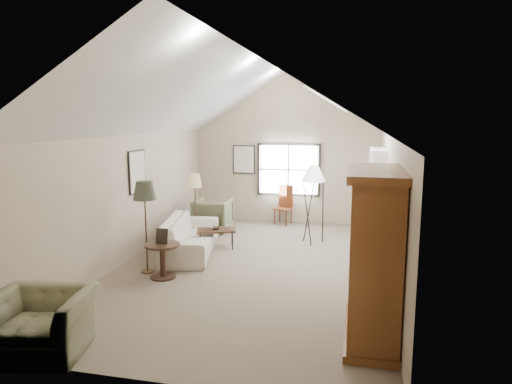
% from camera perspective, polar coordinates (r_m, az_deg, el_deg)
% --- Properties ---
extents(room_shell, '(5.01, 8.01, 4.00)m').
position_cam_1_polar(room_shell, '(8.44, -0.61, 11.77)').
color(room_shell, '#746452').
rests_on(room_shell, ground).
extents(window, '(1.72, 0.08, 1.42)m').
position_cam_1_polar(window, '(12.38, 4.08, 2.80)').
color(window, black).
rests_on(window, room_shell).
extents(skylight, '(0.80, 1.20, 0.52)m').
position_cam_1_polar(skylight, '(9.13, 8.86, 11.55)').
color(skylight, white).
rests_on(skylight, room_shell).
extents(wall_art, '(1.97, 3.71, 0.88)m').
position_cam_1_polar(wall_art, '(10.89, -7.90, 3.33)').
color(wall_art, black).
rests_on(wall_art, room_shell).
extents(armoire, '(0.60, 1.50, 2.20)m').
position_cam_1_polar(armoire, '(6.06, 14.57, -7.71)').
color(armoire, brown).
rests_on(armoire, ground).
extents(tv_alcove, '(0.32, 1.30, 2.10)m').
position_cam_1_polar(tv_alcove, '(9.95, 14.83, -0.81)').
color(tv_alcove, white).
rests_on(tv_alcove, ground).
extents(media_console, '(0.34, 1.18, 0.60)m').
position_cam_1_polar(media_console, '(10.13, 14.51, -5.55)').
color(media_console, '#382316').
rests_on(media_console, ground).
extents(tv_panel, '(0.05, 0.90, 0.55)m').
position_cam_1_polar(tv_panel, '(9.99, 14.66, -2.11)').
color(tv_panel, black).
rests_on(tv_panel, media_console).
extents(sofa, '(1.45, 2.64, 0.73)m').
position_cam_1_polar(sofa, '(9.84, -8.30, -5.39)').
color(sofa, beige).
rests_on(sofa, ground).
extents(armchair_near, '(1.31, 1.20, 0.74)m').
position_cam_1_polar(armchair_near, '(6.33, -25.40, -14.62)').
color(armchair_near, '#5A5B3F').
rests_on(armchair_near, ground).
extents(armchair_far, '(0.89, 0.91, 0.82)m').
position_cam_1_polar(armchair_far, '(11.58, -5.40, -2.88)').
color(armchair_far, '#696F4D').
rests_on(armchair_far, ground).
extents(coffee_table, '(0.94, 0.70, 0.43)m').
position_cam_1_polar(coffee_table, '(10.10, -4.97, -5.83)').
color(coffee_table, '#3E2A19').
rests_on(coffee_table, ground).
extents(bowl, '(0.25, 0.25, 0.05)m').
position_cam_1_polar(bowl, '(10.04, -4.99, -4.52)').
color(bowl, '#392817').
rests_on(bowl, coffee_table).
extents(side_table, '(0.74, 0.74, 0.63)m').
position_cam_1_polar(side_table, '(8.40, -11.59, -8.42)').
color(side_table, '#351E15').
rests_on(side_table, ground).
extents(side_chair, '(0.50, 0.50, 1.04)m').
position_cam_1_polar(side_chair, '(12.28, 3.40, -1.63)').
color(side_chair, brown).
rests_on(side_chair, ground).
extents(tripod_lamp, '(0.66, 0.66, 1.83)m').
position_cam_1_polar(tripod_lamp, '(10.35, 7.16, -1.51)').
color(tripod_lamp, silver).
rests_on(tripod_lamp, ground).
extents(dark_lamp, '(0.49, 0.49, 1.74)m').
position_cam_1_polar(dark_lamp, '(8.60, -13.60, -4.24)').
color(dark_lamp, '#272A1E').
rests_on(dark_lamp, ground).
extents(tan_lamp, '(0.37, 0.37, 1.56)m').
position_cam_1_polar(tan_lamp, '(10.95, -7.58, -1.64)').
color(tan_lamp, tan).
rests_on(tan_lamp, ground).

